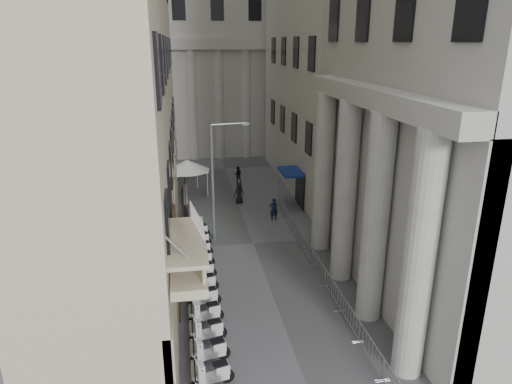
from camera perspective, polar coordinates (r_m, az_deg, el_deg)
far_building at (r=56.49m, az=-5.28°, el=20.44°), size 22.00×10.00×30.00m
iron_fence at (r=29.24m, az=-8.42°, el=-7.92°), size 0.30×28.00×1.40m
blue_awning at (r=37.57m, az=4.27°, el=-1.71°), size 1.60×3.00×3.00m
scooter_2 at (r=20.56m, az=-5.62°, el=-20.39°), size 1.49×0.86×1.50m
scooter_3 at (r=21.69m, az=-5.90°, el=-18.06°), size 1.49×0.86×1.50m
scooter_4 at (r=22.85m, az=-6.14°, el=-15.96°), size 1.49×0.86×1.50m
scooter_5 at (r=24.05m, az=-6.36°, el=-14.06°), size 1.49×0.86×1.50m
scooter_6 at (r=25.26m, az=-6.55°, el=-12.34°), size 1.49×0.86×1.50m
scooter_7 at (r=26.50m, az=-6.72°, el=-10.79°), size 1.49×0.86×1.50m
scooter_8 at (r=27.75m, az=-6.87°, el=-9.37°), size 1.49×0.86×1.50m
scooter_9 at (r=29.02m, az=-7.01°, el=-8.07°), size 1.49×0.86×1.50m
scooter_10 at (r=30.30m, az=-7.14°, el=-6.89°), size 1.49×0.86×1.50m
scooter_11 at (r=31.60m, az=-7.26°, el=-5.80°), size 1.49×0.86×1.50m
barrier_1 at (r=21.11m, az=14.01°, el=-19.76°), size 0.60×2.40×1.10m
barrier_2 at (r=22.96m, az=11.52°, el=-16.08°), size 0.60×2.40×1.10m
barrier_3 at (r=24.92m, az=9.47°, el=-12.95°), size 0.60×2.40×1.10m
barrier_4 at (r=26.97m, az=7.78°, el=-10.27°), size 0.60×2.40×1.10m
barrier_5 at (r=29.10m, az=6.35°, el=-7.97°), size 0.60×2.40×1.10m
barrier_6 at (r=31.28m, az=5.13°, el=-5.98°), size 0.60×2.40×1.10m
barrier_7 at (r=33.50m, az=4.07°, el=-4.26°), size 0.60×2.40×1.10m
barrier_8 at (r=35.76m, az=3.16°, el=-2.74°), size 0.60×2.40×1.10m
security_tent at (r=39.62m, az=-7.99°, el=3.20°), size 3.86×3.86×3.14m
street_lamp at (r=29.78m, az=-4.91°, el=2.40°), size 2.57×0.57×7.91m
info_kiosk at (r=32.46m, az=-8.47°, el=-3.35°), size 0.53×0.93×1.90m
pedestrian_a at (r=34.24m, az=2.23°, el=-2.16°), size 0.68×0.50×1.73m
pedestrian_b at (r=43.42m, az=-2.29°, el=2.20°), size 0.79×0.63×1.58m
pedestrian_c at (r=37.81m, az=-2.12°, el=-0.13°), size 0.99×0.80×1.76m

